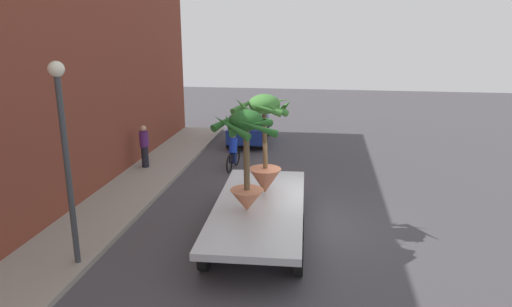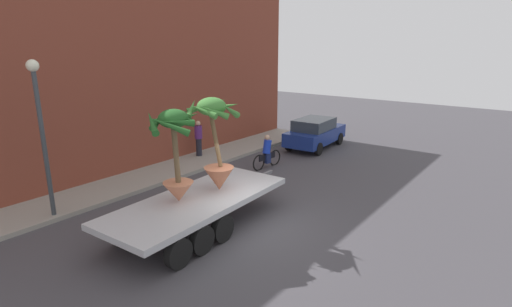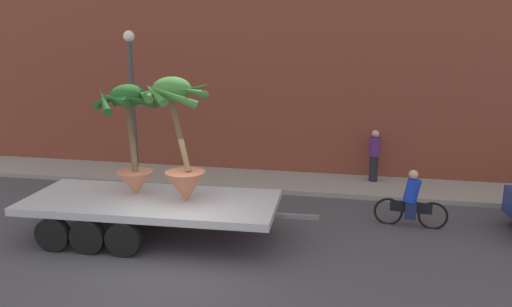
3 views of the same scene
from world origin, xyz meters
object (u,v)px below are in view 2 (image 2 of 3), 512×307
(parked_car, at_px, (315,132))
(pedestrian_near_gate, at_px, (199,138))
(flatbed_trailer, at_px, (192,207))
(potted_palm_middle, at_px, (175,150))
(cyclist, at_px, (267,153))
(street_lamp, at_px, (40,119))
(potted_palm_rear, at_px, (216,144))

(parked_car, xyz_separation_m, pedestrian_near_gate, (-5.28, 3.39, 0.22))
(flatbed_trailer, xyz_separation_m, potted_palm_middle, (-0.29, 0.28, 1.75))
(cyclist, bearing_deg, street_lamp, 165.71)
(potted_palm_rear, distance_m, street_lamp, 5.27)
(cyclist, height_order, pedestrian_near_gate, pedestrian_near_gate)
(cyclist, distance_m, street_lamp, 9.21)
(cyclist, bearing_deg, flatbed_trailer, -163.17)
(potted_palm_middle, bearing_deg, cyclist, 13.95)
(flatbed_trailer, xyz_separation_m, pedestrian_near_gate, (5.67, 5.43, 0.27))
(flatbed_trailer, bearing_deg, cyclist, 16.83)
(flatbed_trailer, bearing_deg, parked_car, 10.53)
(potted_palm_rear, bearing_deg, flatbed_trailer, 178.19)
(potted_palm_middle, relative_size, parked_car, 0.64)
(flatbed_trailer, bearing_deg, potted_palm_rear, -1.81)
(potted_palm_middle, bearing_deg, potted_palm_rear, -13.16)
(street_lamp, bearing_deg, potted_palm_middle, -65.16)
(pedestrian_near_gate, relative_size, street_lamp, 0.35)
(flatbed_trailer, relative_size, potted_palm_middle, 2.62)
(pedestrian_near_gate, bearing_deg, cyclist, -76.65)
(parked_car, height_order, pedestrian_near_gate, pedestrian_near_gate)
(pedestrian_near_gate, bearing_deg, potted_palm_middle, -139.17)
(flatbed_trailer, xyz_separation_m, cyclist, (6.49, 1.96, -0.10))
(flatbed_trailer, distance_m, potted_palm_middle, 1.80)
(flatbed_trailer, relative_size, potted_palm_rear, 2.43)
(flatbed_trailer, xyz_separation_m, street_lamp, (-2.08, 4.15, 2.46))
(street_lamp, bearing_deg, cyclist, -14.29)
(potted_palm_rear, height_order, pedestrian_near_gate, potted_palm_rear)
(parked_car, bearing_deg, pedestrian_near_gate, 147.29)
(potted_palm_middle, xyz_separation_m, street_lamp, (-1.79, 3.87, 0.71))
(cyclist, relative_size, street_lamp, 0.38)
(potted_palm_rear, height_order, parked_car, potted_palm_rear)
(potted_palm_middle, bearing_deg, flatbed_trailer, -43.71)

